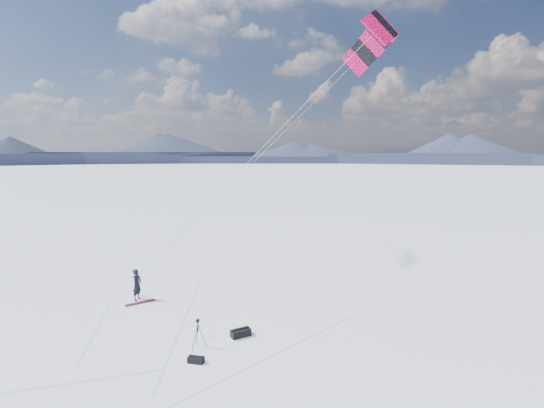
# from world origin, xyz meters

# --- Properties ---
(ground) EXTENTS (1800.00, 1800.00, 0.00)m
(ground) POSITION_xyz_m (0.00, 0.00, 0.00)
(ground) COLOR white
(horizon_hills) EXTENTS (704.47, 706.88, 10.36)m
(horizon_hills) POSITION_xyz_m (0.00, 0.00, 4.56)
(horizon_hills) COLOR #1D2238
(horizon_hills) RESTS_ON ground
(snow_tracks) EXTENTS (13.93, 9.84, 0.01)m
(snow_tracks) POSITION_xyz_m (-1.98, 0.09, 0.00)
(snow_tracks) COLOR #A6B1D5
(snow_tracks) RESTS_ON ground
(snowkiter) EXTENTS (0.50, 0.70, 1.80)m
(snowkiter) POSITION_xyz_m (-3.19, 4.27, 0.00)
(snowkiter) COLOR black
(snowkiter) RESTS_ON ground
(snowboard) EXTENTS (1.43, 1.31, 0.04)m
(snowboard) POSITION_xyz_m (-2.83, 3.83, 0.02)
(snowboard) COLOR maroon
(snowboard) RESTS_ON ground
(tripod) EXTENTS (0.59, 0.67, 1.26)m
(tripod) POSITION_xyz_m (1.89, -0.65, 0.82)
(tripod) COLOR black
(tripod) RESTS_ON ground
(gear_bag_a) EXTENTS (0.96, 0.87, 0.40)m
(gear_bag_a) POSITION_xyz_m (3.49, 0.57, 0.18)
(gear_bag_a) COLOR black
(gear_bag_a) RESTS_ON ground
(gear_bag_b) EXTENTS (0.66, 0.38, 0.29)m
(gear_bag_b) POSITION_xyz_m (2.16, -1.85, 0.13)
(gear_bag_b) COLOR black
(gear_bag_b) RESTS_ON ground
(power_kite) EXTENTS (14.10, 6.90, 13.63)m
(power_kite) POSITION_xyz_m (9.56, 5.06, 13.95)
(power_kite) COLOR #D10A49
(power_kite) RESTS_ON ground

